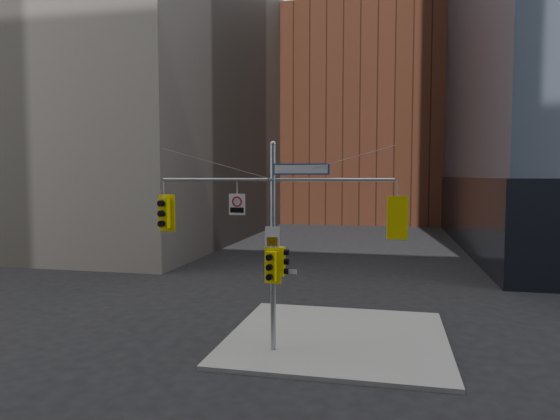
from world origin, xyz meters
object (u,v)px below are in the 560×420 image
at_px(traffic_light_west_arm, 164,213).
at_px(traffic_light_pole_side, 282,262).
at_px(signal_assembly, 273,226).
at_px(traffic_light_pole_front, 271,266).
at_px(traffic_light_east_arm, 397,217).
at_px(street_sign_blade, 301,169).
at_px(regulatory_sign_arm, 237,204).

height_order(traffic_light_west_arm, traffic_light_pole_side, traffic_light_west_arm).
relative_size(signal_assembly, traffic_light_west_arm, 6.01).
distance_m(traffic_light_west_arm, traffic_light_pole_front, 4.34).
distance_m(traffic_light_east_arm, traffic_light_pole_side, 4.08).
bearing_deg(traffic_light_pole_front, traffic_light_east_arm, 10.75).
bearing_deg(traffic_light_pole_front, traffic_light_pole_side, 47.37).
relative_size(traffic_light_west_arm, traffic_light_pole_front, 1.08).
bearing_deg(traffic_light_pole_side, traffic_light_pole_front, 132.82).
bearing_deg(signal_assembly, traffic_light_east_arm, 0.01).
relative_size(traffic_light_pole_side, street_sign_blade, 0.52).
height_order(traffic_light_pole_side, traffic_light_pole_front, traffic_light_pole_side).
bearing_deg(traffic_light_east_arm, traffic_light_pole_side, -3.66).
xyz_separation_m(street_sign_blade, regulatory_sign_arm, (-2.23, -0.02, -1.18)).
distance_m(signal_assembly, traffic_light_pole_front, 1.35).
height_order(traffic_light_pole_side, regulatory_sign_arm, regulatory_sign_arm).
bearing_deg(street_sign_blade, traffic_light_pole_front, -167.80).
xyz_separation_m(traffic_light_east_arm, regulatory_sign_arm, (-5.36, -0.02, 0.37)).
bearing_deg(traffic_light_pole_side, traffic_light_east_arm, -87.62).
relative_size(traffic_light_east_arm, traffic_light_pole_front, 1.12).
distance_m(traffic_light_east_arm, street_sign_blade, 3.49).
xyz_separation_m(traffic_light_east_arm, traffic_light_pole_front, (-4.09, -0.27, -1.70)).
bearing_deg(traffic_light_east_arm, regulatory_sign_arm, -3.36).
distance_m(signal_assembly, traffic_light_east_arm, 4.11).
height_order(signal_assembly, traffic_light_west_arm, signal_assembly).
bearing_deg(traffic_light_west_arm, regulatory_sign_arm, 4.96).
relative_size(traffic_light_west_arm, street_sign_blade, 0.71).
bearing_deg(signal_assembly, traffic_light_pole_front, -89.84).
distance_m(traffic_light_west_arm, street_sign_blade, 5.18).
bearing_deg(traffic_light_pole_side, regulatory_sign_arm, 93.37).
bearing_deg(traffic_light_west_arm, traffic_light_east_arm, 5.58).
xyz_separation_m(traffic_light_pole_front, street_sign_blade, (0.96, 0.27, 3.25)).
bearing_deg(traffic_light_pole_front, regulatory_sign_arm, 176.00).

